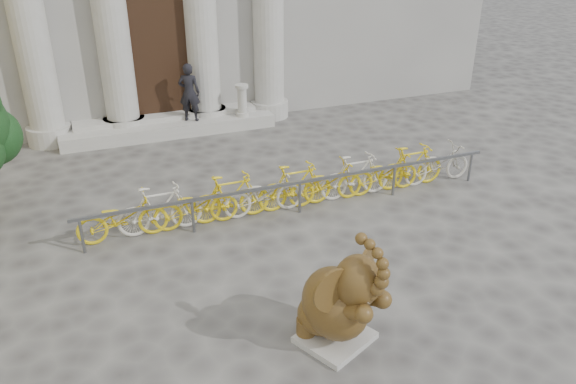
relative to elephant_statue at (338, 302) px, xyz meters
name	(u,v)px	position (x,y,z in m)	size (l,w,h in m)	color
ground	(292,335)	(-0.56, 0.37, -0.70)	(80.00, 80.00, 0.00)	#474442
entrance_steps	(170,127)	(-0.56, 9.77, -0.52)	(6.00, 1.20, 0.36)	#A8A59E
elephant_statue	(338,302)	(0.00, 0.00, 0.00)	(1.33, 1.53, 1.93)	#A8A59E
bike_rack	(295,186)	(1.04, 4.15, -0.20)	(9.02, 0.53, 1.00)	slate
pedestrian	(189,92)	(0.06, 9.61, 0.48)	(0.60, 0.39, 1.64)	black
balustrade_post	(242,102)	(1.55, 9.47, 0.09)	(0.38, 0.38, 0.93)	#A8A59E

